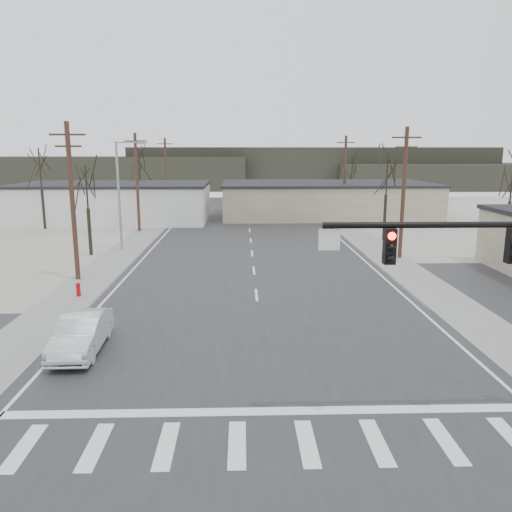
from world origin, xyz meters
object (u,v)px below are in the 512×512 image
at_px(sedan_crossing, 81,333).
at_px(car_far_a, 254,206).
at_px(fire_hydrant, 78,290).
at_px(car_far_b, 234,202).

relative_size(sedan_crossing, car_far_a, 0.85).
bearing_deg(sedan_crossing, car_far_a, 78.12).
height_order(fire_hydrant, car_far_a, car_far_a).
xyz_separation_m(fire_hydrant, car_far_b, (8.28, 47.30, 0.23)).
bearing_deg(car_far_a, car_far_b, -86.19).
bearing_deg(car_far_b, sedan_crossing, -95.76).
height_order(fire_hydrant, sedan_crossing, sedan_crossing).
bearing_deg(fire_hydrant, car_far_a, 74.63).
distance_m(fire_hydrant, car_far_a, 41.83).
bearing_deg(sedan_crossing, car_far_b, 82.20).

